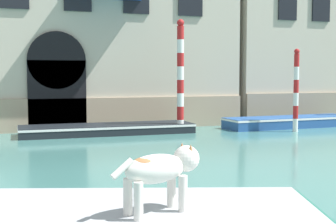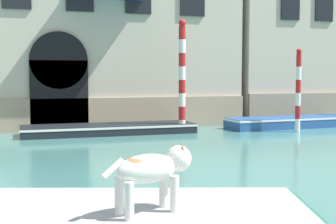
{
  "view_description": "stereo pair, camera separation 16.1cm",
  "coord_description": "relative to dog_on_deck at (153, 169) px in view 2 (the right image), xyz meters",
  "views": [
    {
      "loc": [
        -3.14,
        0.66,
        2.22
      ],
      "look_at": [
        0.92,
        12.88,
        1.2
      ],
      "focal_mm": 50.0,
      "sensor_mm": 36.0,
      "label": 1
    },
    {
      "loc": [
        -2.99,
        0.61,
        2.22
      ],
      "look_at": [
        0.92,
        12.88,
        1.2
      ],
      "focal_mm": 50.0,
      "sensor_mm": 36.0,
      "label": 2
    }
  ],
  "objects": [
    {
      "name": "palazzo_right",
      "position": [
        14.0,
        16.78,
        4.85
      ],
      "size": [
        11.27,
        6.13,
        12.04
      ],
      "color": "#BCB29E",
      "rests_on": "ground_plane"
    },
    {
      "name": "dog_on_deck",
      "position": [
        0.0,
        0.0,
        0.0
      ],
      "size": [
        1.12,
        0.54,
        0.77
      ],
      "rotation": [
        0.0,
        0.0,
        0.27
      ],
      "color": "silver",
      "rests_on": "boat_foreground"
    },
    {
      "name": "boat_moored_near_palazzo",
      "position": [
        1.79,
        12.37,
        -0.96
      ],
      "size": [
        6.5,
        1.73,
        0.36
      ],
      "rotation": [
        0.0,
        0.0,
        0.0
      ],
      "color": "black",
      "rests_on": "ground_plane"
    },
    {
      "name": "boat_moored_far",
      "position": [
        9.58,
        12.17,
        -0.91
      ],
      "size": [
        5.88,
        1.76,
        0.45
      ],
      "rotation": [
        0.0,
        0.0,
        0.05
      ],
      "color": "#234C8C",
      "rests_on": "ground_plane"
    },
    {
      "name": "mooring_pole_0",
      "position": [
        4.5,
        11.8,
        1.03
      ],
      "size": [
        0.27,
        0.27,
        4.33
      ],
      "color": "white",
      "rests_on": "ground_plane"
    },
    {
      "name": "mooring_pole_2",
      "position": [
        8.94,
        10.76,
        0.49
      ],
      "size": [
        0.21,
        0.21,
        3.24
      ],
      "color": "white",
      "rests_on": "ground_plane"
    }
  ]
}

